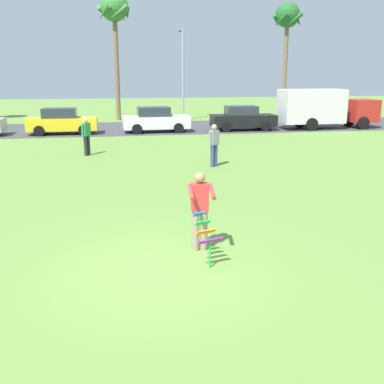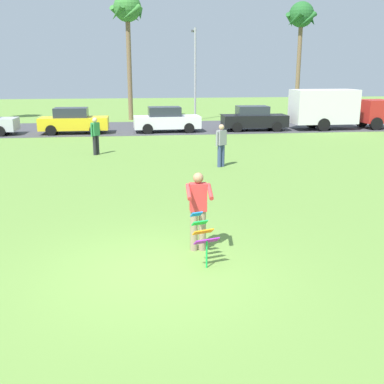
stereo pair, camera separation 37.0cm
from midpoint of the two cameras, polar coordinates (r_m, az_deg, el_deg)
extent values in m
plane|color=olive|center=(9.13, -3.20, -9.77)|extent=(120.00, 120.00, 0.00)
cube|color=#424247|center=(32.11, -6.52, 7.90)|extent=(120.00, 8.00, 0.01)
cylinder|color=gray|center=(9.98, 2.34, -4.78)|extent=(0.16, 0.16, 0.90)
cylinder|color=gray|center=(9.96, 1.31, -4.81)|extent=(0.16, 0.16, 0.90)
cube|color=red|center=(9.74, 1.86, -0.64)|extent=(0.37, 0.24, 0.60)
sphere|color=#9E7051|center=(9.64, 1.88, 1.77)|extent=(0.22, 0.22, 0.22)
cylinder|color=red|center=(9.49, 3.36, 0.06)|extent=(0.12, 0.59, 0.24)
cylinder|color=red|center=(9.44, 0.71, 0.01)|extent=(0.12, 0.59, 0.24)
cube|color=blue|center=(9.33, 1.69, -2.76)|extent=(0.25, 0.20, 0.12)
cube|color=green|center=(9.23, 2.12, -3.85)|extent=(0.35, 0.23, 0.12)
cube|color=orange|center=(9.14, 2.57, -4.95)|extent=(0.44, 0.25, 0.12)
cube|color=purple|center=(9.05, 3.02, -6.08)|extent=(0.53, 0.28, 0.12)
cylinder|color=green|center=(9.16, 3.00, -7.73)|extent=(0.04, 0.04, 0.56)
cylinder|color=black|center=(31.38, -21.62, 7.39)|extent=(0.64, 0.23, 0.64)
cylinder|color=black|center=(29.83, -22.40, 6.98)|extent=(0.64, 0.23, 0.64)
cube|color=yellow|center=(29.83, -14.05, 8.27)|extent=(4.21, 1.72, 0.76)
cube|color=#282D38|center=(29.79, -14.42, 9.51)|extent=(2.02, 1.40, 0.60)
cylinder|color=black|center=(30.54, -11.40, 7.95)|extent=(0.64, 0.22, 0.64)
cylinder|color=black|center=(28.95, -11.61, 7.58)|extent=(0.64, 0.22, 0.64)
cylinder|color=black|center=(30.84, -16.27, 7.72)|extent=(0.64, 0.22, 0.64)
cylinder|color=black|center=(29.26, -16.74, 7.33)|extent=(0.64, 0.22, 0.64)
cube|color=white|center=(29.75, -2.77, 8.67)|extent=(4.26, 1.84, 0.76)
cube|color=#282D38|center=(29.67, -3.08, 9.93)|extent=(2.06, 1.46, 0.60)
cylinder|color=black|center=(30.76, -0.51, 8.28)|extent=(0.65, 0.24, 0.64)
cylinder|color=black|center=(29.18, -0.01, 7.93)|extent=(0.65, 0.24, 0.64)
cylinder|color=black|center=(30.46, -5.40, 8.16)|extent=(0.65, 0.24, 0.64)
cylinder|color=black|center=(28.86, -5.16, 7.80)|extent=(0.65, 0.24, 0.64)
cube|color=black|center=(30.77, 8.07, 8.74)|extent=(4.24, 1.80, 0.76)
cube|color=#282D38|center=(30.67, 7.84, 9.97)|extent=(2.05, 1.44, 0.60)
cylinder|color=black|center=(31.92, 9.99, 8.30)|extent=(0.65, 0.24, 0.64)
cylinder|color=black|center=(30.38, 10.83, 7.94)|extent=(0.65, 0.24, 0.64)
cylinder|color=black|center=(31.30, 5.35, 8.33)|extent=(0.65, 0.24, 0.64)
cylinder|color=black|center=(29.73, 5.97, 7.98)|extent=(0.65, 0.24, 0.64)
cube|color=#B2231E|center=(34.01, 22.01, 9.29)|extent=(1.85, 1.95, 1.50)
cube|color=silver|center=(32.25, 16.33, 10.14)|extent=(4.25, 2.11, 2.20)
cylinder|color=black|center=(34.69, 20.61, 8.26)|extent=(0.85, 0.30, 0.84)
cylinder|color=black|center=(33.11, 22.17, 7.84)|extent=(0.85, 0.30, 0.84)
cylinder|color=black|center=(33.03, 14.95, 8.41)|extent=(0.85, 0.30, 0.84)
cylinder|color=black|center=(31.37, 16.30, 8.01)|extent=(0.85, 0.30, 0.84)
cylinder|color=brown|center=(37.50, -7.49, 15.16)|extent=(0.36, 0.36, 8.26)
sphere|color=#387A33|center=(37.79, -7.73, 21.73)|extent=(2.10, 2.10, 2.10)
cone|color=#387A33|center=(37.75, -6.16, 21.09)|extent=(0.44, 1.56, 1.28)
cone|color=#387A33|center=(38.63, -7.24, 20.92)|extent=(1.62, 0.90, 1.28)
cone|color=#387A33|center=(38.29, -8.94, 20.92)|extent=(1.27, 1.52, 1.28)
cone|color=#387A33|center=(37.18, -8.97, 21.10)|extent=(1.27, 1.52, 1.28)
cone|color=#387A33|center=(36.84, -7.21, 21.22)|extent=(1.62, 0.90, 1.28)
cylinder|color=brown|center=(42.47, 13.32, 14.82)|extent=(0.36, 0.36, 8.24)
sphere|color=#236028|center=(42.73, 13.68, 20.61)|extent=(2.10, 2.10, 2.10)
cone|color=#236028|center=(43.02, 14.90, 19.89)|extent=(0.44, 1.56, 1.28)
cone|color=#236028|center=(43.62, 13.58, 19.89)|extent=(1.62, 0.90, 1.28)
cone|color=#236028|center=(42.94, 12.34, 20.05)|extent=(1.27, 1.52, 1.28)
cone|color=#236028|center=(41.90, 12.88, 20.16)|extent=(1.27, 1.52, 1.28)
cone|color=#236028|center=(41.94, 14.50, 20.06)|extent=(1.62, 0.90, 1.28)
cylinder|color=#9E9EA3|center=(36.92, 0.69, 14.31)|extent=(0.16, 0.16, 7.00)
cylinder|color=#9E9EA3|center=(37.74, 0.55, 19.48)|extent=(0.10, 1.40, 0.10)
cube|color=#4C4C51|center=(38.38, 0.40, 19.35)|extent=(0.24, 0.44, 0.16)
cylinder|color=#26262B|center=(21.85, -11.50, 5.68)|extent=(0.16, 0.16, 0.90)
cylinder|color=#26262B|center=(21.98, -11.18, 5.75)|extent=(0.16, 0.16, 0.90)
cube|color=#338C4C|center=(21.81, -11.44, 7.66)|extent=(0.40, 0.42, 0.60)
sphere|color=beige|center=(21.77, -11.50, 8.75)|extent=(0.22, 0.22, 0.22)
cylinder|color=#338C4C|center=(21.65, -11.88, 7.49)|extent=(0.09, 0.09, 0.58)
cylinder|color=#338C4C|center=(21.99, -11.00, 7.64)|extent=(0.09, 0.09, 0.58)
cylinder|color=#384772|center=(18.85, 4.38, 4.52)|extent=(0.16, 0.16, 0.90)
cylinder|color=#384772|center=(18.73, 3.99, 4.46)|extent=(0.16, 0.16, 0.90)
cube|color=gray|center=(18.67, 4.23, 6.76)|extent=(0.42, 0.38, 0.60)
sphere|color=tan|center=(18.62, 4.25, 8.04)|extent=(0.22, 0.22, 0.22)
cylinder|color=gray|center=(18.84, 4.75, 6.71)|extent=(0.09, 0.09, 0.58)
cylinder|color=gray|center=(18.51, 3.69, 6.59)|extent=(0.09, 0.09, 0.58)
camera|label=1|loc=(0.19, -89.01, 0.26)|focal=43.00mm
camera|label=2|loc=(0.19, 90.99, -0.26)|focal=43.00mm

